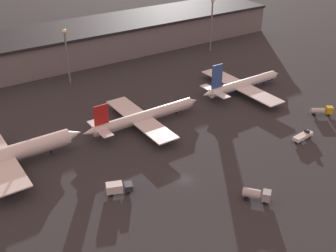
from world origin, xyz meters
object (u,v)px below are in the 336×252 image
Objects in this scene: airplane_1 at (143,117)px; airplane_0 at (0,157)px; service_vehicle_1 at (257,194)px; service_vehicle_2 at (303,136)px; service_vehicle_0 at (322,111)px; service_vehicle_3 at (118,188)px; airplane_2 at (242,84)px.

airplane_0 is at bearing 179.67° from airplane_1.
service_vehicle_2 is (32.01, 13.37, -0.54)m from service_vehicle_1.
airplane_1 is at bearing 129.90° from service_vehicle_2.
service_vehicle_0 is 1.04× the size of service_vehicle_1.
service_vehicle_0 is (98.75, -26.72, -2.21)m from airplane_0.
airplane_0 is 6.08× the size of service_vehicle_2.
airplane_0 is at bearing -173.46° from service_vehicle_1.
service_vehicle_2 is at bearing -44.57° from airplane_1.
service_vehicle_3 is at bearing -145.90° from service_vehicle_0.
service_vehicle_0 is 0.91× the size of service_vehicle_2.
service_vehicle_1 reaches higher than service_vehicle_3.
airplane_0 is at bearing -160.93° from service_vehicle_0.
service_vehicle_3 is at bearing -157.49° from airplane_2.
service_vehicle_3 is (-23.02, -26.95, -1.27)m from airplane_1.
airplane_2 is at bearing 0.68° from airplane_0.
service_vehicle_1 is at bearing -129.48° from airplane_2.
service_vehicle_3 is (21.72, -26.57, -2.20)m from airplane_0.
service_vehicle_0 reaches higher than service_vehicle_2.
airplane_1 reaches higher than service_vehicle_0.
airplane_1 is 5.55× the size of service_vehicle_2.
service_vehicle_0 is at bearing 19.89° from service_vehicle_3.
airplane_2 reaches higher than service_vehicle_3.
service_vehicle_0 is 19.41m from service_vehicle_2.
service_vehicle_2 is at bearing -123.20° from service_vehicle_0.
airplane_0 is 6.65× the size of service_vehicle_3.
service_vehicle_1 is at bearing -85.95° from airplane_1.
airplane_1 is (44.74, 0.38, -0.93)m from airplane_0.
service_vehicle_3 is at bearing -131.31° from airplane_1.
service_vehicle_1 is (48.82, -47.55, -2.10)m from airplane_0.
airplane_2 is at bearing 102.12° from service_vehicle_1.
service_vehicle_0 reaches higher than service_vehicle_1.
airplane_2 is (88.72, 2.32, -0.89)m from airplane_0.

